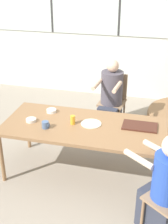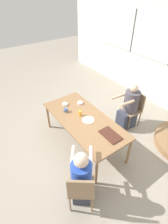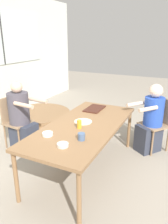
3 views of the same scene
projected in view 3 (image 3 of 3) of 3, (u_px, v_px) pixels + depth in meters
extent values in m
plane|color=gray|center=(84.00, 169.00, 3.20)|extent=(16.00, 16.00, 0.00)
cube|color=#333333|center=(2.00, 38.00, 4.79)|extent=(0.04, 0.01, 1.13)
cube|color=olive|center=(84.00, 126.00, 2.97)|extent=(1.97, 0.90, 0.04)
cylinder|color=olive|center=(79.00, 200.00, 2.13)|extent=(0.05, 0.05, 0.66)
cylinder|color=olive|center=(129.00, 129.00, 3.72)|extent=(0.05, 0.05, 0.66)
cylinder|color=olive|center=(16.00, 178.00, 2.46)|extent=(0.05, 0.05, 0.66)
cylinder|color=olive|center=(87.00, 122.00, 4.05)|extent=(0.05, 0.05, 0.66)
cube|color=#937556|center=(19.00, 123.00, 3.70)|extent=(0.44, 0.44, 0.03)
cube|color=#937556|center=(10.00, 109.00, 3.72)|extent=(0.38, 0.07, 0.42)
cylinder|color=#8C6B4C|center=(34.00, 134.00, 3.83)|extent=(0.03, 0.03, 0.43)
cylinder|color=#8C6B4C|center=(19.00, 141.00, 3.56)|extent=(0.03, 0.03, 0.43)
cylinder|color=#8C6B4C|center=(20.00, 130.00, 4.00)|extent=(0.03, 0.03, 0.43)
cylinder|color=#8C6B4C|center=(5.00, 136.00, 3.72)|extent=(0.03, 0.03, 0.43)
cube|color=#937556|center=(154.00, 125.00, 3.62)|extent=(0.56, 0.56, 0.03)
cube|color=#937556|center=(164.00, 111.00, 3.62)|extent=(0.26, 0.33, 0.42)
cylinder|color=#8C6B4C|center=(152.00, 144.00, 3.48)|extent=(0.03, 0.03, 0.43)
cylinder|color=#8C6B4C|center=(138.00, 135.00, 3.76)|extent=(0.03, 0.03, 0.43)
cylinder|color=#8C6B4C|center=(168.00, 139.00, 3.62)|extent=(0.03, 0.03, 0.43)
cylinder|color=#8C6B4C|center=(153.00, 132.00, 3.91)|extent=(0.03, 0.03, 0.43)
cube|color=#333847|center=(24.00, 136.00, 3.72)|extent=(0.35, 0.44, 0.46)
cylinder|color=#4C4751|center=(19.00, 108.00, 3.59)|extent=(0.34, 0.34, 0.52)
sphere|color=#DBB293|center=(16.00, 87.00, 3.47)|extent=(0.19, 0.19, 0.19)
cylinder|color=#DBB293|center=(38.00, 100.00, 3.52)|extent=(0.10, 0.38, 0.06)
cylinder|color=#DBB293|center=(23.00, 105.00, 3.28)|extent=(0.10, 0.38, 0.06)
cube|color=#333847|center=(148.00, 138.00, 3.64)|extent=(0.47, 0.45, 0.46)
cylinder|color=#284CB7|center=(154.00, 111.00, 3.52)|extent=(0.31, 0.31, 0.47)
sphere|color=beige|center=(156.00, 91.00, 3.40)|extent=(0.21, 0.21, 0.21)
cylinder|color=beige|center=(148.00, 109.00, 3.24)|extent=(0.31, 0.25, 0.06)
cylinder|color=beige|center=(136.00, 104.00, 3.48)|extent=(0.31, 0.25, 0.06)
cube|color=#472319|center=(95.00, 109.00, 3.58)|extent=(0.41, 0.25, 0.02)
cylinder|color=slate|center=(81.00, 137.00, 2.51)|extent=(0.08, 0.08, 0.09)
torus|color=slate|center=(83.00, 135.00, 2.55)|extent=(0.01, 0.06, 0.06)
cylinder|color=gold|center=(79.00, 124.00, 2.83)|extent=(0.06, 0.06, 0.11)
cylinder|color=white|center=(48.00, 134.00, 2.63)|extent=(0.13, 0.13, 0.04)
cylinder|color=silver|center=(63.00, 145.00, 2.37)|extent=(0.13, 0.13, 0.04)
cylinder|color=beige|center=(83.00, 122.00, 3.05)|extent=(0.25, 0.25, 0.01)
cylinder|color=olive|center=(40.00, 118.00, 5.14)|extent=(1.42, 1.42, 0.03)
cylinder|color=olive|center=(40.00, 116.00, 5.13)|extent=(1.43, 1.43, 0.03)
cylinder|color=olive|center=(40.00, 115.00, 5.12)|extent=(1.42, 1.42, 0.03)
cylinder|color=olive|center=(40.00, 114.00, 5.11)|extent=(1.43, 1.43, 0.03)
cylinder|color=olive|center=(40.00, 113.00, 5.10)|extent=(1.42, 1.42, 0.03)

